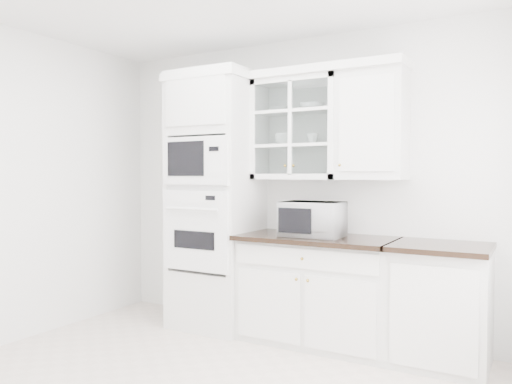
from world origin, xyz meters
The scene contains 12 objects.
room_shell centered at (0.00, 0.43, 1.78)m, with size 4.00×3.50×2.70m.
oven_column centered at (-0.75, 1.42, 1.20)m, with size 0.76×0.68×2.40m.
base_cabinet_run centered at (0.28, 1.45, 0.46)m, with size 1.32×0.67×0.92m.
extra_base_cabinet centered at (1.28, 1.45, 0.46)m, with size 0.72×0.67×0.92m.
upper_cabinet_glass centered at (0.03, 1.58, 1.85)m, with size 0.80×0.33×0.90m.
upper_cabinet_solid centered at (0.71, 1.58, 1.85)m, with size 0.55×0.33×0.90m, color silver.
crown_molding centered at (-0.07, 1.56, 2.33)m, with size 2.14×0.38×0.07m, color white.
countertop_microwave centered at (0.26, 1.40, 1.07)m, with size 0.51×0.42×0.29m, color white.
bowl_a centered at (-0.14, 1.57, 2.03)m, with size 0.19×0.19×0.05m, color white.
bowl_b centered at (0.16, 1.60, 2.04)m, with size 0.21×0.21×0.06m, color white.
cup_a centered at (-0.13, 1.59, 1.76)m, with size 0.14×0.14×0.11m, color white.
cup_b centered at (0.17, 1.60, 1.76)m, with size 0.10×0.10×0.10m, color white.
Camera 1 is at (1.92, -2.50, 1.44)m, focal length 35.00 mm.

